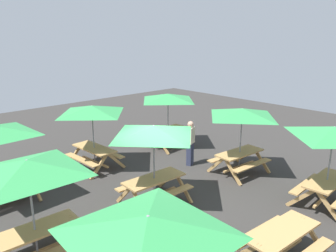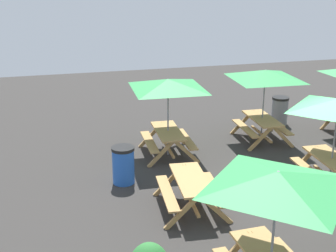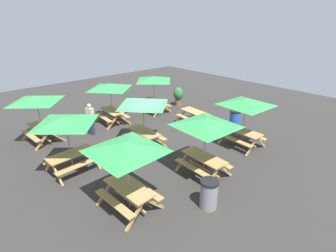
{
  "view_description": "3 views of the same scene",
  "coord_description": "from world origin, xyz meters",
  "px_view_note": "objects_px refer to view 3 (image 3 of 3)",
  "views": [
    {
      "loc": [
        -5.68,
        -6.21,
        4.61
      ],
      "look_at": [
        3.58,
        3.63,
        0.9
      ],
      "focal_mm": 35.0,
      "sensor_mm": 36.0,
      "label": 1
    },
    {
      "loc": [
        9.22,
        -6.49,
        5.28
      ],
      "look_at": [
        -3.21,
        -3.19,
        0.9
      ],
      "focal_mm": 50.0,
      "sensor_mm": 36.0,
      "label": 2
    },
    {
      "loc": [
        -9.2,
        6.85,
        5.65
      ],
      "look_at": [
        -0.71,
        -0.75,
        0.9
      ],
      "focal_mm": 28.0,
      "sensor_mm": 36.0,
      "label": 3
    }
  ],
  "objects_px": {
    "picnic_table_3": "(143,106)",
    "picnic_table_6": "(66,124)",
    "picnic_table_4": "(110,89)",
    "potted_plant_0": "(178,95)",
    "picnic_table_5": "(195,115)",
    "picnic_table_0": "(36,102)",
    "picnic_table_2": "(206,127)",
    "person_standing": "(91,118)",
    "picnic_table_7": "(154,81)",
    "picnic_table_1": "(246,106)",
    "trash_bin_blue": "(235,119)",
    "picnic_table_8": "(126,152)",
    "trash_bin_gray": "(209,194)"
  },
  "relations": [
    {
      "from": "picnic_table_2",
      "to": "trash_bin_blue",
      "type": "height_order",
      "value": "picnic_table_2"
    },
    {
      "from": "picnic_table_4",
      "to": "trash_bin_gray",
      "type": "bearing_deg",
      "value": 174.36
    },
    {
      "from": "picnic_table_1",
      "to": "picnic_table_4",
      "type": "bearing_deg",
      "value": 27.04
    },
    {
      "from": "picnic_table_2",
      "to": "person_standing",
      "type": "relative_size",
      "value": 1.69
    },
    {
      "from": "trash_bin_gray",
      "to": "picnic_table_1",
      "type": "bearing_deg",
      "value": -68.56
    },
    {
      "from": "picnic_table_1",
      "to": "picnic_table_4",
      "type": "relative_size",
      "value": 1.21
    },
    {
      "from": "potted_plant_0",
      "to": "picnic_table_3",
      "type": "bearing_deg",
      "value": 121.59
    },
    {
      "from": "picnic_table_6",
      "to": "picnic_table_7",
      "type": "height_order",
      "value": "same"
    },
    {
      "from": "picnic_table_8",
      "to": "person_standing",
      "type": "distance_m",
      "value": 6.34
    },
    {
      "from": "picnic_table_4",
      "to": "potted_plant_0",
      "type": "height_order",
      "value": "picnic_table_4"
    },
    {
      "from": "trash_bin_blue",
      "to": "person_standing",
      "type": "xyz_separation_m",
      "value": [
        4.37,
        6.28,
        0.39
      ]
    },
    {
      "from": "picnic_table_4",
      "to": "picnic_table_6",
      "type": "distance_m",
      "value": 5.15
    },
    {
      "from": "picnic_table_0",
      "to": "picnic_table_3",
      "type": "distance_m",
      "value": 5.04
    },
    {
      "from": "picnic_table_0",
      "to": "person_standing",
      "type": "height_order",
      "value": "picnic_table_0"
    },
    {
      "from": "picnic_table_8",
      "to": "person_standing",
      "type": "height_order",
      "value": "picnic_table_8"
    },
    {
      "from": "picnic_table_3",
      "to": "picnic_table_5",
      "type": "height_order",
      "value": "picnic_table_3"
    },
    {
      "from": "picnic_table_3",
      "to": "trash_bin_gray",
      "type": "bearing_deg",
      "value": 169.79
    },
    {
      "from": "picnic_table_5",
      "to": "picnic_table_1",
      "type": "bearing_deg",
      "value": 179.15
    },
    {
      "from": "picnic_table_6",
      "to": "person_standing",
      "type": "relative_size",
      "value": 1.4
    },
    {
      "from": "picnic_table_0",
      "to": "picnic_table_6",
      "type": "relative_size",
      "value": 1.0
    },
    {
      "from": "picnic_table_4",
      "to": "trash_bin_gray",
      "type": "distance_m",
      "value": 8.68
    },
    {
      "from": "picnic_table_7",
      "to": "picnic_table_0",
      "type": "bearing_deg",
      "value": 85.45
    },
    {
      "from": "picnic_table_5",
      "to": "person_standing",
      "type": "distance_m",
      "value": 5.66
    },
    {
      "from": "picnic_table_5",
      "to": "picnic_table_6",
      "type": "height_order",
      "value": "picnic_table_6"
    },
    {
      "from": "picnic_table_7",
      "to": "trash_bin_blue",
      "type": "relative_size",
      "value": 2.38
    },
    {
      "from": "trash_bin_blue",
      "to": "person_standing",
      "type": "distance_m",
      "value": 7.66
    },
    {
      "from": "picnic_table_1",
      "to": "picnic_table_5",
      "type": "xyz_separation_m",
      "value": [
        3.3,
        -0.33,
        -1.43
      ]
    },
    {
      "from": "picnic_table_3",
      "to": "picnic_table_6",
      "type": "distance_m",
      "value": 3.45
    },
    {
      "from": "picnic_table_5",
      "to": "person_standing",
      "type": "relative_size",
      "value": 1.14
    },
    {
      "from": "picnic_table_1",
      "to": "picnic_table_8",
      "type": "bearing_deg",
      "value": 93.39
    },
    {
      "from": "picnic_table_4",
      "to": "trash_bin_blue",
      "type": "distance_m",
      "value": 7.04
    },
    {
      "from": "picnic_table_0",
      "to": "picnic_table_1",
      "type": "height_order",
      "value": "same"
    },
    {
      "from": "potted_plant_0",
      "to": "picnic_table_4",
      "type": "bearing_deg",
      "value": 87.45
    },
    {
      "from": "picnic_table_5",
      "to": "picnic_table_0",
      "type": "bearing_deg",
      "value": 68.82
    },
    {
      "from": "picnic_table_6",
      "to": "person_standing",
      "type": "xyz_separation_m",
      "value": [
        2.69,
        -2.19,
        -1.1
      ]
    },
    {
      "from": "picnic_table_0",
      "to": "picnic_table_6",
      "type": "xyz_separation_m",
      "value": [
        -3.59,
        0.06,
        0.0
      ]
    },
    {
      "from": "trash_bin_blue",
      "to": "picnic_table_6",
      "type": "bearing_deg",
      "value": 78.83
    },
    {
      "from": "picnic_table_4",
      "to": "picnic_table_7",
      "type": "xyz_separation_m",
      "value": [
        -0.13,
        -2.99,
        0.0
      ]
    },
    {
      "from": "trash_bin_gray",
      "to": "person_standing",
      "type": "xyz_separation_m",
      "value": [
        7.68,
        0.14,
        0.39
      ]
    },
    {
      "from": "picnic_table_3",
      "to": "person_standing",
      "type": "relative_size",
      "value": 1.4
    },
    {
      "from": "picnic_table_2",
      "to": "trash_bin_gray",
      "type": "height_order",
      "value": "picnic_table_2"
    },
    {
      "from": "picnic_table_2",
      "to": "picnic_table_3",
      "type": "bearing_deg",
      "value": 6.21
    },
    {
      "from": "picnic_table_3",
      "to": "picnic_table_7",
      "type": "relative_size",
      "value": 1.0
    },
    {
      "from": "picnic_table_2",
      "to": "picnic_table_8",
      "type": "relative_size",
      "value": 1.0
    },
    {
      "from": "picnic_table_2",
      "to": "potted_plant_0",
      "type": "distance_m",
      "value": 8.65
    },
    {
      "from": "picnic_table_1",
      "to": "trash_bin_blue",
      "type": "bearing_deg",
      "value": -43.58
    },
    {
      "from": "picnic_table_3",
      "to": "person_standing",
      "type": "distance_m",
      "value": 3.29
    },
    {
      "from": "picnic_table_1",
      "to": "picnic_table_4",
      "type": "height_order",
      "value": "same"
    },
    {
      "from": "picnic_table_1",
      "to": "picnic_table_2",
      "type": "bearing_deg",
      "value": 99.65
    },
    {
      "from": "picnic_table_4",
      "to": "picnic_table_5",
      "type": "distance_m",
      "value": 4.94
    }
  ]
}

